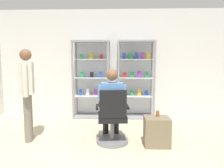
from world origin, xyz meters
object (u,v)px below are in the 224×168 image
Objects in this scene: display_cabinet_left at (92,79)px; display_cabinet_right at (136,79)px; office_chair at (112,122)px; seated_shopkeeper at (112,101)px; tea_glass at (158,114)px; standing_customer at (27,89)px; storage_crate at (157,131)px.

display_cabinet_left and display_cabinet_right have the same top height.
display_cabinet_left is 1.98× the size of office_chair.
display_cabinet_left is at bearing 109.34° from seated_shopkeeper.
tea_glass is (1.35, -1.76, -0.43)m from display_cabinet_left.
tea_glass is (0.25, -1.76, -0.43)m from display_cabinet_right.
tea_glass is 2.32m from standing_customer.
standing_customer reaches higher than seated_shopkeeper.
display_cabinet_left is 1.96m from office_chair.
tea_glass is 0.06× the size of standing_customer.
tea_glass is at bearing 73.39° from storage_crate.
storage_crate is at bearing -82.58° from display_cabinet_right.
office_chair is at bearing -178.40° from tea_glass.
seated_shopkeeper is at bearing 95.90° from office_chair.
display_cabinet_left is at bearing 179.96° from display_cabinet_right.
display_cabinet_left is at bearing 126.33° from storage_crate.
tea_glass is at bearing -10.17° from seated_shopkeeper.
office_chair is at bearing -84.10° from seated_shopkeeper.
storage_crate is 2.37m from standing_customer.
office_chair is 0.74× the size of seated_shopkeeper.
office_chair is 1.97× the size of storage_crate.
display_cabinet_left is at bearing 60.69° from standing_customer.
tea_glass is at bearing 1.60° from office_chair.
seated_shopkeeper reaches higher than office_chair.
display_cabinet_left reaches higher than storage_crate.
standing_customer reaches higher than office_chair.
storage_crate is 5.05× the size of tea_glass.
office_chair is 0.36m from seated_shopkeeper.
display_cabinet_right is 19.71× the size of tea_glass.
tea_glass is (0.02, 0.06, 0.29)m from storage_crate.
display_cabinet_left is 1.00× the size of display_cabinet_right.
display_cabinet_right reaches higher than office_chair.
seated_shopkeeper is 1.51m from standing_customer.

